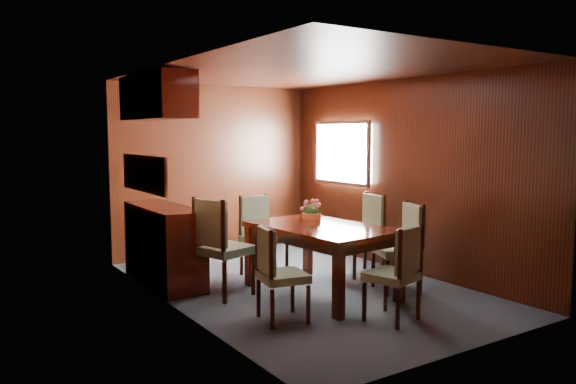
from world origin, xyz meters
TOP-DOWN VIEW (x-y plane):
  - ground at (0.00, 0.00)m, footprint 4.50×4.50m
  - room_shell at (-0.10, 0.33)m, footprint 3.06×4.52m
  - sideboard at (-1.25, 1.00)m, footprint 0.48×1.40m
  - dining_table at (0.02, -0.31)m, footprint 1.13×1.67m
  - chair_left_near at (-0.87, -0.81)m, footprint 0.48×0.49m
  - chair_left_far at (-0.96, 0.17)m, footprint 0.61×0.62m
  - chair_right_near at (0.84, -0.71)m, footprint 0.58×0.59m
  - chair_right_far at (1.00, 0.09)m, footprint 0.53×0.54m
  - chair_head at (0.07, -1.43)m, footprint 0.52×0.51m
  - chair_foot at (-0.11, 0.77)m, footprint 0.52×0.51m
  - flower_centerpiece at (0.21, 0.14)m, footprint 0.24×0.24m

SIDE VIEW (x-z plane):
  - ground at x=0.00m, z-range 0.00..0.00m
  - sideboard at x=-1.25m, z-range 0.00..0.90m
  - chair_left_near at x=-0.87m, z-range 0.05..0.94m
  - chair_head at x=0.07m, z-range 0.05..0.95m
  - chair_right_near at x=0.84m, z-range 0.05..1.03m
  - chair_foot at x=-0.11m, z-range 0.05..1.03m
  - chair_right_far at x=1.00m, z-range 0.05..1.05m
  - chair_left_far at x=-0.96m, z-range 0.06..1.13m
  - dining_table at x=0.02m, z-range 0.27..1.01m
  - flower_centerpiece at x=0.21m, z-range 0.74..0.98m
  - room_shell at x=-0.10m, z-range 0.43..2.84m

